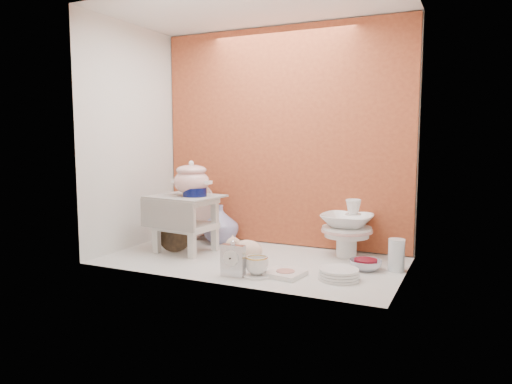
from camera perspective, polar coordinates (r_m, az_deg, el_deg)
ground at (r=2.95m, az=-0.52°, el=-8.15°), size 1.80×1.80×0.00m
niche_shell at (r=3.02m, az=0.95°, el=9.99°), size 1.86×1.03×1.53m
step_stool at (r=3.16m, az=-8.40°, el=-3.78°), size 0.47×0.41×0.37m
soup_tureen at (r=3.11m, az=-7.72°, el=1.65°), size 0.30×0.30×0.23m
cobalt_bowl at (r=3.08m, az=-7.33°, el=0.00°), size 0.16×0.16×0.06m
floral_platter at (r=3.59m, az=-7.16°, el=-2.31°), size 0.43×0.28×0.40m
blue_white_vase at (r=3.41m, az=-4.30°, el=-3.82°), size 0.30×0.30×0.27m
lacquer_tray at (r=3.19m, az=-9.66°, el=-4.90°), size 0.25×0.10×0.24m
mantel_clock at (r=2.60m, az=-2.77°, el=-7.99°), size 0.13×0.05×0.19m
plush_pig at (r=2.90m, az=-0.99°, el=-6.95°), size 0.25×0.17×0.14m
teacup_saucer at (r=2.62m, az=0.10°, el=-9.91°), size 0.22×0.22×0.01m
gold_rim_teacup at (r=2.61m, az=0.10°, el=-8.75°), size 0.17×0.17×0.10m
lattice_dish at (r=2.63m, az=3.54°, el=-9.73°), size 0.21×0.21×0.03m
dinner_plate_stack at (r=2.59m, az=9.91°, el=-9.64°), size 0.27×0.27×0.06m
crystal_bowl at (r=2.80m, az=12.98°, el=-8.50°), size 0.21×0.21×0.06m
clear_glass_vase at (r=2.81m, az=16.45°, el=-7.25°), size 0.12×0.12×0.18m
porcelain_tower at (r=3.05m, az=10.82°, el=-4.24°), size 0.34×0.34×0.37m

